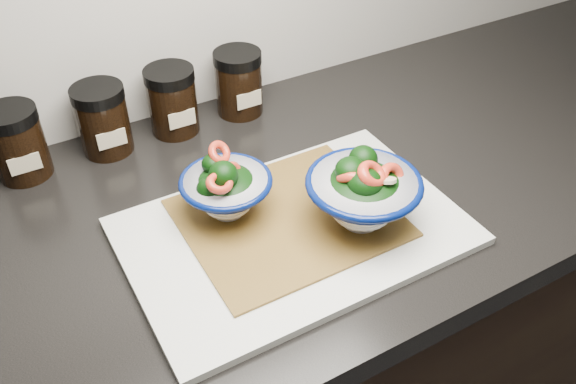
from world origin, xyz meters
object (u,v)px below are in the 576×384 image
cutting_board (294,231)px  spice_jar_b (17,143)px  bowl_left (225,189)px  spice_jar_d (172,101)px  bowl_right (363,193)px  spice_jar_e (239,83)px  spice_jar_c (103,120)px

cutting_board → spice_jar_b: size_ratio=3.98×
bowl_left → spice_jar_d: size_ratio=1.12×
spice_jar_b → spice_jar_d: 0.25m
bowl_right → spice_jar_e: bearing=91.2°
spice_jar_b → spice_jar_d: same height
spice_jar_b → spice_jar_d: bearing=0.0°
bowl_left → cutting_board: bearing=-47.0°
spice_jar_c → bowl_left: bearing=-69.6°
cutting_board → bowl_right: bowl_right is taller
spice_jar_b → spice_jar_c: bearing=0.0°
cutting_board → spice_jar_c: size_ratio=3.98×
cutting_board → spice_jar_b: 0.44m
cutting_board → bowl_right: size_ratio=2.90×
bowl_right → spice_jar_d: bowl_right is taller
spice_jar_b → spice_jar_e: size_ratio=1.00×
bowl_left → bowl_right: bearing=-35.0°
spice_jar_b → bowl_right: bearing=-43.8°
spice_jar_b → spice_jar_d: (0.25, 0.00, 0.00)m
spice_jar_c → spice_jar_e: (0.24, 0.00, 0.00)m
bowl_left → spice_jar_b: size_ratio=1.12×
spice_jar_b → spice_jar_c: 0.13m
cutting_board → bowl_right: 0.11m
bowl_left → bowl_right: size_ratio=0.82×
cutting_board → bowl_right: bearing=-22.4°
spice_jar_e → spice_jar_d: bearing=180.0°
bowl_left → spice_jar_c: bearing=110.4°
bowl_right → spice_jar_d: 0.38m
spice_jar_e → spice_jar_b: bearing=180.0°
cutting_board → bowl_left: size_ratio=3.55×
spice_jar_e → bowl_right: bearing=-88.8°
cutting_board → spice_jar_e: (0.08, 0.32, 0.05)m
bowl_left → spice_jar_c: (-0.09, 0.25, 0.00)m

